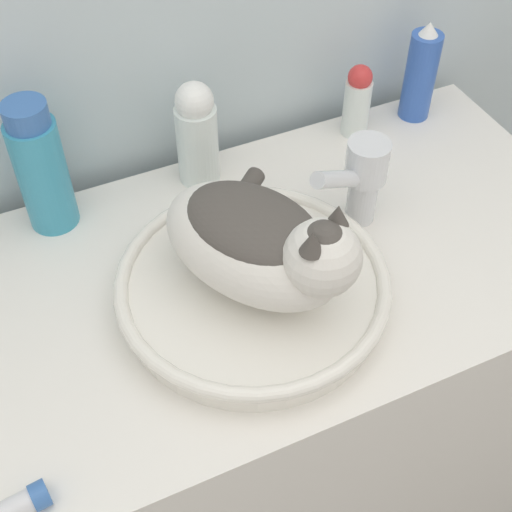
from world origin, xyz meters
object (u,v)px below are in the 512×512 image
object	(u,v)px
mouthwash_bottle	(41,169)
spray_bottle_trigger	(420,74)
deodorant_stick	(357,100)
lotion_bottle_white	(197,134)
faucet	(362,177)
cat	(261,241)

from	to	relation	value
mouthwash_bottle	spray_bottle_trigger	bearing A→B (deg)	0.00
mouthwash_bottle	deodorant_stick	bearing A→B (deg)	0.00
lotion_bottle_white	deodorant_stick	world-z (taller)	lotion_bottle_white
faucet	spray_bottle_trigger	size ratio (longest dim) A/B	0.86
deodorant_stick	spray_bottle_trigger	bearing A→B (deg)	-0.00
faucet	deodorant_stick	size ratio (longest dim) A/B	1.19
spray_bottle_trigger	cat	bearing A→B (deg)	-146.83
lotion_bottle_white	spray_bottle_trigger	distance (m)	0.40
cat	faucet	xyz separation A→B (m)	(0.20, 0.09, -0.04)
mouthwash_bottle	spray_bottle_trigger	world-z (taller)	mouthwash_bottle
faucet	lotion_bottle_white	bearing A→B (deg)	-67.59
cat	lotion_bottle_white	bearing A→B (deg)	147.02
lotion_bottle_white	deodorant_stick	size ratio (longest dim) A/B	1.36
faucet	mouthwash_bottle	distance (m)	0.45
faucet	mouthwash_bottle	size ratio (longest dim) A/B	0.73
lotion_bottle_white	deodorant_stick	bearing A→B (deg)	0.00
lotion_bottle_white	mouthwash_bottle	world-z (taller)	mouthwash_bottle
cat	deodorant_stick	xyz separation A→B (m)	(0.30, 0.28, -0.06)
cat	faucet	world-z (taller)	cat
cat	mouthwash_bottle	distance (m)	0.35
mouthwash_bottle	deodorant_stick	size ratio (longest dim) A/B	1.62
cat	deodorant_stick	bearing A→B (deg)	103.79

